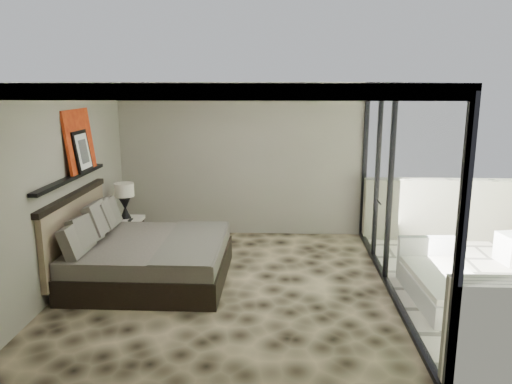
{
  "coord_description": "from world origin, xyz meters",
  "views": [
    {
      "loc": [
        0.73,
        -6.55,
        2.81
      ],
      "look_at": [
        0.38,
        0.4,
        1.26
      ],
      "focal_mm": 35.0,
      "sensor_mm": 36.0,
      "label": 1
    }
  ],
  "objects_px": {
    "bed": "(144,256)",
    "table_lamp": "(125,196)",
    "nightstand": "(126,232)",
    "lounger": "(443,285)"
  },
  "relations": [
    {
      "from": "nightstand",
      "to": "table_lamp",
      "type": "height_order",
      "value": "table_lamp"
    },
    {
      "from": "table_lamp",
      "to": "bed",
      "type": "bearing_deg",
      "value": -64.01
    },
    {
      "from": "nightstand",
      "to": "table_lamp",
      "type": "bearing_deg",
      "value": 97.8
    },
    {
      "from": "nightstand",
      "to": "lounger",
      "type": "xyz_separation_m",
      "value": [
        4.8,
        -1.85,
        -0.08
      ]
    },
    {
      "from": "table_lamp",
      "to": "lounger",
      "type": "relative_size",
      "value": 0.36
    },
    {
      "from": "nightstand",
      "to": "table_lamp",
      "type": "distance_m",
      "value": 0.63
    },
    {
      "from": "bed",
      "to": "lounger",
      "type": "relative_size",
      "value": 1.31
    },
    {
      "from": "bed",
      "to": "table_lamp",
      "type": "bearing_deg",
      "value": 115.99
    },
    {
      "from": "table_lamp",
      "to": "nightstand",
      "type": "bearing_deg",
      "value": -88.97
    },
    {
      "from": "bed",
      "to": "nightstand",
      "type": "xyz_separation_m",
      "value": [
        -0.7,
        1.38,
        -0.08
      ]
    }
  ]
}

